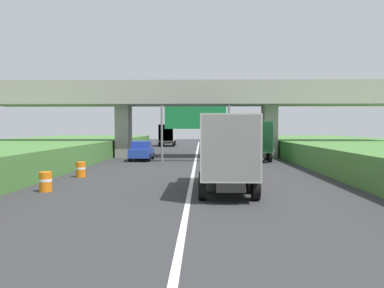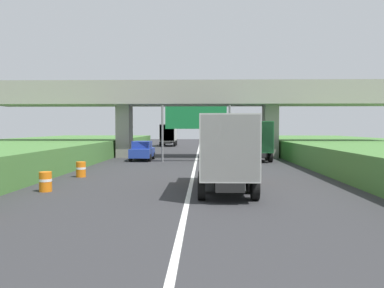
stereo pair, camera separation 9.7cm
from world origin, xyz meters
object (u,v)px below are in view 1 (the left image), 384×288
object	(u,v)px
truck_green	(254,139)
construction_barrel_3	(81,169)
car_blue	(142,151)
construction_barrel_2	(46,182)
overhead_highway_sign	(195,121)
truck_silver	(168,134)
truck_orange	(226,149)

from	to	relation	value
truck_green	construction_barrel_3	world-z (taller)	truck_green
car_blue	construction_barrel_2	xyz separation A→B (m)	(-1.75, -17.29, -0.40)
truck_green	construction_barrel_3	distance (m)	17.35
overhead_highway_sign	car_blue	distance (m)	5.65
truck_green	truck_silver	size ratio (longest dim) A/B	1.00
car_blue	construction_barrel_2	bearing A→B (deg)	-95.78
truck_green	construction_barrel_2	world-z (taller)	truck_green
truck_green	truck_orange	world-z (taller)	same
construction_barrel_2	truck_silver	bearing A→B (deg)	87.91
truck_silver	car_blue	bearing A→B (deg)	-89.82
overhead_highway_sign	car_blue	xyz separation A→B (m)	(-4.79, 1.40, -2.63)
construction_barrel_3	construction_barrel_2	bearing A→B (deg)	-89.69
overhead_highway_sign	truck_orange	distance (m)	15.66
construction_barrel_3	overhead_highway_sign	bearing A→B (deg)	58.12
car_blue	construction_barrel_2	distance (m)	17.39
truck_green	truck_silver	bearing A→B (deg)	110.13
truck_silver	car_blue	distance (m)	28.22
car_blue	truck_silver	bearing A→B (deg)	90.18
overhead_highway_sign	truck_green	xyz separation A→B (m)	(5.20, 2.09, -1.56)
truck_green	truck_orange	bearing A→B (deg)	-101.49
overhead_highway_sign	construction_barrel_2	size ratio (longest dim) A/B	6.53
truck_silver	car_blue	world-z (taller)	truck_silver
construction_barrel_3	truck_silver	bearing A→B (deg)	87.59
truck_orange	construction_barrel_2	size ratio (longest dim) A/B	8.11
overhead_highway_sign	construction_barrel_2	distance (m)	17.45
truck_green	construction_barrel_2	distance (m)	21.53
truck_silver	car_blue	size ratio (longest dim) A/B	1.78
overhead_highway_sign	truck_green	distance (m)	5.82
truck_green	car_blue	xyz separation A→B (m)	(-9.99, -0.69, -1.08)
construction_barrel_3	truck_green	bearing A→B (deg)	47.08
construction_barrel_2	truck_green	bearing A→B (deg)	56.85
truck_silver	construction_barrel_3	size ratio (longest dim) A/B	8.11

